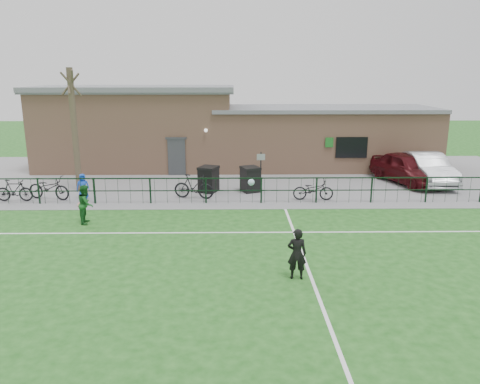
{
  "coord_description": "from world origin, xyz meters",
  "views": [
    {
      "loc": [
        -0.24,
        -12.42,
        5.78
      ],
      "look_at": [
        0.0,
        5.0,
        1.3
      ],
      "focal_mm": 35.0,
      "sensor_mm": 36.0,
      "label": 1
    }
  ],
  "objects_px": {
    "outfield_player": "(86,204)",
    "sign_post": "(261,172)",
    "spectator_child": "(83,186)",
    "ball_ground": "(80,205)",
    "car_silver": "(427,168)",
    "wheelie_bin_right": "(250,180)",
    "bicycle_c": "(49,188)",
    "bare_tree": "(75,131)",
    "bicycle_b": "(14,191)",
    "wheelie_bin_left": "(209,180)",
    "bicycle_e": "(313,190)",
    "car_maroon": "(407,168)",
    "bicycle_d": "(194,186)"
  },
  "relations": [
    {
      "from": "wheelie_bin_left",
      "to": "car_maroon",
      "type": "bearing_deg",
      "value": 31.68
    },
    {
      "from": "bicycle_c",
      "to": "bicycle_e",
      "type": "relative_size",
      "value": 1.13
    },
    {
      "from": "spectator_child",
      "to": "sign_post",
      "type": "bearing_deg",
      "value": -8.45
    },
    {
      "from": "wheelie_bin_left",
      "to": "bicycle_c",
      "type": "bearing_deg",
      "value": -147.54
    },
    {
      "from": "bare_tree",
      "to": "bicycle_b",
      "type": "bearing_deg",
      "value": -137.65
    },
    {
      "from": "bicycle_b",
      "to": "car_silver",
      "type": "bearing_deg",
      "value": -80.08
    },
    {
      "from": "bicycle_d",
      "to": "spectator_child",
      "type": "relative_size",
      "value": 1.6
    },
    {
      "from": "spectator_child",
      "to": "bare_tree",
      "type": "bearing_deg",
      "value": 97.06
    },
    {
      "from": "wheelie_bin_left",
      "to": "bicycle_d",
      "type": "height_order",
      "value": "wheelie_bin_left"
    },
    {
      "from": "wheelie_bin_right",
      "to": "car_maroon",
      "type": "height_order",
      "value": "car_maroon"
    },
    {
      "from": "spectator_child",
      "to": "ball_ground",
      "type": "bearing_deg",
      "value": -96.11
    },
    {
      "from": "car_maroon",
      "to": "wheelie_bin_right",
      "type": "bearing_deg",
      "value": 173.78
    },
    {
      "from": "wheelie_bin_right",
      "to": "bicycle_b",
      "type": "distance_m",
      "value": 10.99
    },
    {
      "from": "sign_post",
      "to": "car_silver",
      "type": "xyz_separation_m",
      "value": [
        8.94,
        1.82,
        -0.2
      ]
    },
    {
      "from": "car_maroon",
      "to": "bicycle_c",
      "type": "height_order",
      "value": "car_maroon"
    },
    {
      "from": "wheelie_bin_left",
      "to": "outfield_player",
      "type": "relative_size",
      "value": 0.77
    },
    {
      "from": "wheelie_bin_right",
      "to": "bicycle_b",
      "type": "height_order",
      "value": "wheelie_bin_right"
    },
    {
      "from": "wheelie_bin_right",
      "to": "car_silver",
      "type": "bearing_deg",
      "value": -11.68
    },
    {
      "from": "wheelie_bin_left",
      "to": "spectator_child",
      "type": "distance_m",
      "value": 5.93
    },
    {
      "from": "bicycle_b",
      "to": "bicycle_c",
      "type": "distance_m",
      "value": 1.49
    },
    {
      "from": "bare_tree",
      "to": "bicycle_c",
      "type": "xyz_separation_m",
      "value": [
        -0.83,
        -1.76,
        -2.43
      ]
    },
    {
      "from": "sign_post",
      "to": "bicycle_d",
      "type": "xyz_separation_m",
      "value": [
        -3.2,
        -1.16,
        -0.43
      ]
    },
    {
      "from": "sign_post",
      "to": "car_silver",
      "type": "distance_m",
      "value": 9.12
    },
    {
      "from": "bicycle_c",
      "to": "outfield_player",
      "type": "xyz_separation_m",
      "value": [
        2.79,
        -3.47,
        0.2
      ]
    },
    {
      "from": "car_maroon",
      "to": "spectator_child",
      "type": "height_order",
      "value": "car_maroon"
    },
    {
      "from": "bicycle_d",
      "to": "car_maroon",
      "type": "bearing_deg",
      "value": -61.53
    },
    {
      "from": "car_silver",
      "to": "wheelie_bin_right",
      "type": "bearing_deg",
      "value": -169.72
    },
    {
      "from": "bicycle_c",
      "to": "spectator_child",
      "type": "distance_m",
      "value": 1.56
    },
    {
      "from": "bare_tree",
      "to": "car_silver",
      "type": "xyz_separation_m",
      "value": [
        18.02,
        1.28,
        -2.18
      ]
    },
    {
      "from": "wheelie_bin_left",
      "to": "car_silver",
      "type": "xyz_separation_m",
      "value": [
        11.5,
        1.71,
        0.21
      ]
    },
    {
      "from": "wheelie_bin_left",
      "to": "car_maroon",
      "type": "distance_m",
      "value": 10.62
    },
    {
      "from": "bicycle_b",
      "to": "bare_tree",
      "type": "bearing_deg",
      "value": -47.13
    },
    {
      "from": "bicycle_b",
      "to": "bicycle_e",
      "type": "bearing_deg",
      "value": -89.29
    },
    {
      "from": "bicycle_c",
      "to": "outfield_player",
      "type": "bearing_deg",
      "value": -126.33
    },
    {
      "from": "ball_ground",
      "to": "bicycle_d",
      "type": "bearing_deg",
      "value": 15.06
    },
    {
      "from": "sign_post",
      "to": "car_maroon",
      "type": "relative_size",
      "value": 0.42
    },
    {
      "from": "car_maroon",
      "to": "sign_post",
      "type": "bearing_deg",
      "value": 175.37
    },
    {
      "from": "bicycle_d",
      "to": "outfield_player",
      "type": "height_order",
      "value": "outfield_player"
    },
    {
      "from": "outfield_player",
      "to": "sign_post",
      "type": "bearing_deg",
      "value": -62.61
    },
    {
      "from": "sign_post",
      "to": "ball_ground",
      "type": "xyz_separation_m",
      "value": [
        -8.12,
        -2.49,
        -0.91
      ]
    },
    {
      "from": "car_silver",
      "to": "bicycle_b",
      "type": "bearing_deg",
      "value": -170.47
    },
    {
      "from": "bare_tree",
      "to": "sign_post",
      "type": "relative_size",
      "value": 3.0
    },
    {
      "from": "ball_ground",
      "to": "wheelie_bin_right",
      "type": "bearing_deg",
      "value": 18.93
    },
    {
      "from": "car_maroon",
      "to": "car_silver",
      "type": "relative_size",
      "value": 0.98
    },
    {
      "from": "wheelie_bin_right",
      "to": "bicycle_e",
      "type": "distance_m",
      "value": 3.29
    },
    {
      "from": "sign_post",
      "to": "bicycle_d",
      "type": "relative_size",
      "value": 1.05
    },
    {
      "from": "sign_post",
      "to": "spectator_child",
      "type": "relative_size",
      "value": 1.68
    },
    {
      "from": "wheelie_bin_left",
      "to": "bicycle_b",
      "type": "height_order",
      "value": "wheelie_bin_left"
    },
    {
      "from": "sign_post",
      "to": "bicycle_c",
      "type": "height_order",
      "value": "sign_post"
    },
    {
      "from": "wheelie_bin_right",
      "to": "spectator_child",
      "type": "relative_size",
      "value": 0.97
    }
  ]
}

